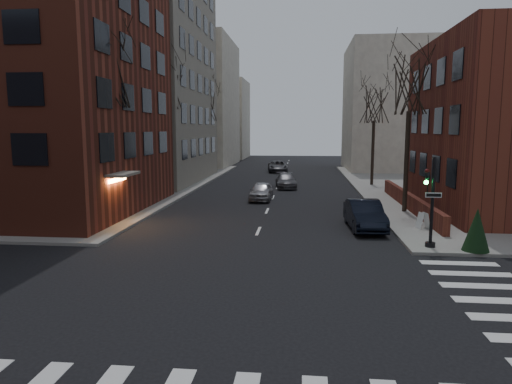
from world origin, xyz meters
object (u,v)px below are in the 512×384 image
tree_left_a (107,74)px  tree_left_c (205,105)px  streetlamp_far (214,138)px  car_lane_far (278,166)px  sandwich_board (423,220)px  tree_left_b (169,85)px  car_lane_silver (261,191)px  tree_right_b (374,104)px  evergreen_shrub (477,230)px  traffic_signal (431,208)px  streetlamp_near (163,144)px  tree_right_a (410,85)px  car_lane_gray (286,181)px  parked_sedan (365,215)px

tree_left_a → tree_left_c: tree_left_a is taller
streetlamp_far → car_lane_far: (7.40, 3.30, -3.54)m
sandwich_board → tree_left_b: bearing=126.5°
car_lane_silver → tree_right_b: bearing=46.2°
sandwich_board → evergreen_shrub: 4.52m
streetlamp_far → tree_right_b: bearing=-30.5°
traffic_signal → tree_right_b: tree_right_b is taller
tree_left_c → streetlamp_near: (0.60, -18.00, -3.79)m
tree_right_a → car_lane_silver: (-9.60, 4.58, -7.35)m
traffic_signal → sandwich_board: size_ratio=4.63×
car_lane_gray → evergreen_shrub: size_ratio=2.37×
tree_right_a → tree_right_b: bearing=90.0°
parked_sedan → traffic_signal: bearing=-64.1°
car_lane_silver → traffic_signal: bearing=-55.5°
tree_left_c → parked_sedan: bearing=-61.8°
streetlamp_near → evergreen_shrub: (17.96, -13.50, -3.15)m
streetlamp_far → sandwich_board: (16.86, -29.14, -3.65)m
tree_left_b → car_lane_silver: 11.98m
traffic_signal → streetlamp_near: streetlamp_near is taller
tree_right_b → tree_left_a: bearing=-134.4°
tree_right_a → parked_sedan: tree_right_a is taller
tree_right_b → streetlamp_far: tree_right_b is taller
tree_left_b → parked_sedan: size_ratio=2.28×
tree_right_b → car_lane_far: (-9.60, 13.30, -6.89)m
traffic_signal → tree_right_a: size_ratio=0.41×
car_lane_gray → tree_right_b: bearing=8.6°
traffic_signal → parked_sedan: size_ratio=0.84×
streetlamp_far → car_lane_far: streetlamp_far is taller
tree_left_c → evergreen_shrub: bearing=-59.5°
streetlamp_far → parked_sedan: (13.85, -28.92, -3.46)m
car_lane_far → evergreen_shrub: (10.56, -36.80, 0.39)m
tree_left_c → streetlamp_near: size_ratio=1.55×
tree_left_c → parked_sedan: size_ratio=2.05×
tree_left_a → streetlamp_far: tree_left_a is taller
evergreen_shrub → streetlamp_far: bearing=118.2°
tree_right_b → sandwich_board: bearing=-90.4°
tree_left_b → evergreen_shrub: 26.68m
car_lane_gray → car_lane_far: car_lane_far is taller
car_lane_silver → car_lane_far: 22.72m
car_lane_gray → tree_left_b: bearing=-163.3°
streetlamp_far → car_lane_gray: bearing=-53.2°
car_lane_silver → car_lane_far: size_ratio=0.79×
streetlamp_far → evergreen_shrub: 38.14m
traffic_signal → streetlamp_near: size_ratio=0.64×
car_lane_gray → tree_left_c: bearing=128.0°
car_lane_silver → sandwich_board: size_ratio=4.58×
car_lane_gray → sandwich_board: (7.86, -17.10, -0.06)m
car_lane_silver → car_lane_far: bearing=91.7°
traffic_signal → evergreen_shrub: bearing=-15.2°
tree_right_b → streetlamp_near: size_ratio=1.46×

